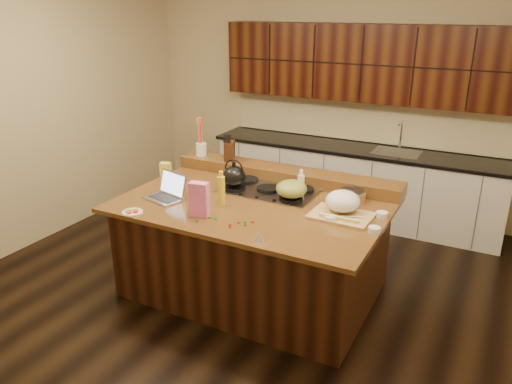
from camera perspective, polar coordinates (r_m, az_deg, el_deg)
The scene contains 32 objects.
room at distance 4.41m, azimuth -0.30°, elevation 4.06°, with size 5.52×5.02×2.72m.
island at distance 4.74m, azimuth -0.28°, elevation -6.26°, with size 2.40×1.60×0.92m.
back_ledge at distance 5.12m, azimuth 3.37°, elevation 2.06°, with size 2.40×0.30×0.12m, color black.
cooktop at distance 4.80m, azimuth 1.38°, elevation 0.21°, with size 0.92×0.52×0.05m.
back_counter at distance 6.40m, azimuth 11.52°, elevation 5.51°, with size 3.70×0.66×2.40m.
kettle at distance 4.78m, azimuth -2.53°, elevation 1.79°, with size 0.23×0.23×0.20m, color black.
green_bowl at distance 4.53m, azimuth 4.07°, elevation 0.37°, with size 0.28×0.28×0.16m, color olive.
laptop at distance 4.69m, azimuth -10.03°, elevation 0.04°, with size 0.39×0.34×0.24m.
oil_bottle at distance 4.44m, azimuth -3.99°, elevation 0.12°, with size 0.07×0.07×0.27m, color gold.
vinegar_bottle at distance 4.55m, azimuth 5.13°, elevation 0.47°, with size 0.06×0.06×0.25m, color silver.
wooden_tray at distance 4.31m, azimuth 9.83°, elevation -1.41°, with size 0.52×0.42×0.21m.
ramekin_a at distance 4.19m, azimuth 8.54°, elevation -3.03°, with size 0.10×0.10×0.04m, color white.
ramekin_b at distance 4.06m, azimuth 13.38°, elevation -4.21°, with size 0.10×0.10×0.04m, color white.
ramekin_c at distance 4.35m, azimuth 14.20°, elevation -2.53°, with size 0.10×0.10×0.04m, color white.
strainer_bowl at distance 4.63m, azimuth 10.93°, elevation -0.53°, with size 0.24×0.24×0.09m, color #996B3F.
kitchen_timer at distance 3.80m, azimuth 0.49°, elevation -5.13°, with size 0.08×0.08×0.07m, color silver.
pink_bag at distance 4.22m, azimuth -6.51°, elevation -0.86°, with size 0.16×0.09×0.30m, color pink.
candy_plate at distance 4.44m, azimuth -13.95°, elevation -2.25°, with size 0.18×0.18×0.01m, color white.
package_box at distance 5.29m, azimuth -10.29°, elevation 2.54°, with size 0.11×0.08×0.15m, color #D9D34C.
utensil_crock at distance 5.56m, azimuth -6.28°, elevation 4.88°, with size 0.12×0.12×0.14m, color white.
knife_block at distance 5.36m, azimuth -3.04°, elevation 4.74°, with size 0.10×0.17×0.20m, color black.
gumdrop_0 at distance 4.12m, azimuth -0.41°, elevation -3.43°, with size 0.02×0.02×0.02m, color red.
gumdrop_1 at distance 4.17m, azimuth -6.80°, elevation -3.28°, with size 0.02×0.02×0.02m, color #198C26.
gumdrop_2 at distance 4.07m, azimuth -2.98°, elevation -3.75°, with size 0.02×0.02×0.02m, color red.
gumdrop_3 at distance 4.12m, azimuth -1.25°, elevation -3.42°, with size 0.02×0.02×0.02m, color #198C26.
gumdrop_4 at distance 4.29m, azimuth -5.41°, elevation -2.52°, with size 0.02×0.02×0.02m, color red.
gumdrop_5 at distance 4.23m, azimuth -5.31°, elevation -2.85°, with size 0.02×0.02×0.02m, color #198C26.
gumdrop_6 at distance 4.23m, azimuth -5.65°, elevation -2.84°, with size 0.02×0.02×0.02m, color red.
gumdrop_7 at distance 4.07m, azimuth -1.22°, elevation -3.74°, with size 0.02×0.02×0.02m, color #198C26.
gumdrop_8 at distance 4.03m, azimuth -3.01°, elevation -4.00°, with size 0.02×0.02×0.02m, color red.
gumdrop_9 at distance 4.19m, azimuth -4.63°, elevation -3.07°, with size 0.02×0.02×0.02m, color #198C26.
gumdrop_10 at distance 4.11m, azimuth -1.99°, elevation -3.49°, with size 0.02×0.02×0.02m, color red.
Camera 1 is at (1.98, -3.74, 2.61)m, focal length 35.00 mm.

